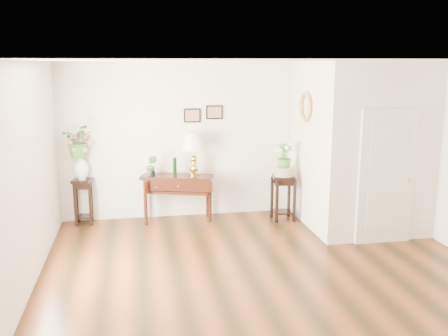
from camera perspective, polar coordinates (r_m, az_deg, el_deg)
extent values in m
cube|color=brown|center=(6.92, 4.77, -11.72)|extent=(6.00, 5.50, 0.02)
cube|color=white|center=(6.34, 5.22, 12.15)|extent=(6.00, 5.50, 0.02)
cube|color=white|center=(9.12, 0.44, 3.30)|extent=(6.00, 0.02, 2.80)
cube|color=white|center=(4.00, 15.49, -8.58)|extent=(6.00, 0.02, 2.80)
cube|color=white|center=(6.40, -21.92, -1.32)|extent=(0.02, 5.50, 2.80)
cube|color=white|center=(8.85, 15.15, 2.62)|extent=(1.80, 1.95, 2.80)
cube|color=beige|center=(8.04, 18.04, -1.01)|extent=(0.90, 0.05, 2.10)
cube|color=black|center=(8.95, -3.64, 6.01)|extent=(0.30, 0.02, 0.25)
cube|color=black|center=(9.00, -1.10, 6.39)|extent=(0.30, 0.02, 0.25)
torus|color=tan|center=(8.53, 9.27, 6.94)|extent=(0.07, 0.51, 0.51)
cube|color=black|center=(8.90, -5.34, -3.45)|extent=(1.31, 0.77, 0.83)
cube|color=gold|center=(8.76, -3.48, 1.47)|extent=(0.52, 0.52, 0.77)
cylinder|color=black|center=(8.77, -5.65, 0.23)|extent=(0.09, 0.09, 0.32)
imported|color=#3D7E30|center=(8.74, -8.28, 0.20)|extent=(0.23, 0.20, 0.36)
cube|color=black|center=(9.04, -15.77, -3.72)|extent=(0.37, 0.37, 0.80)
imported|color=#3D7E30|center=(8.82, -16.18, 3.15)|extent=(0.65, 0.60, 0.59)
cube|color=black|center=(9.00, 6.76, -3.38)|extent=(0.44, 0.44, 0.81)
cylinder|color=tan|center=(8.88, 6.84, -0.36)|extent=(0.45, 0.45, 0.16)
imported|color=#3D7E30|center=(8.83, 6.88, 1.32)|extent=(0.28, 0.28, 0.45)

